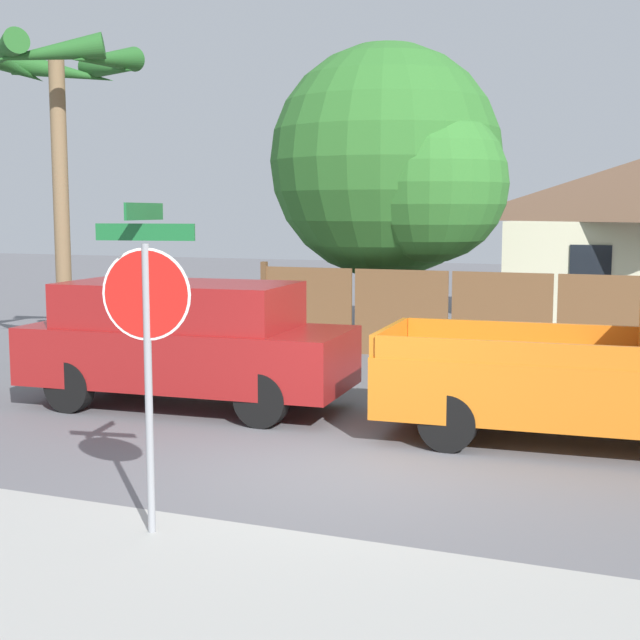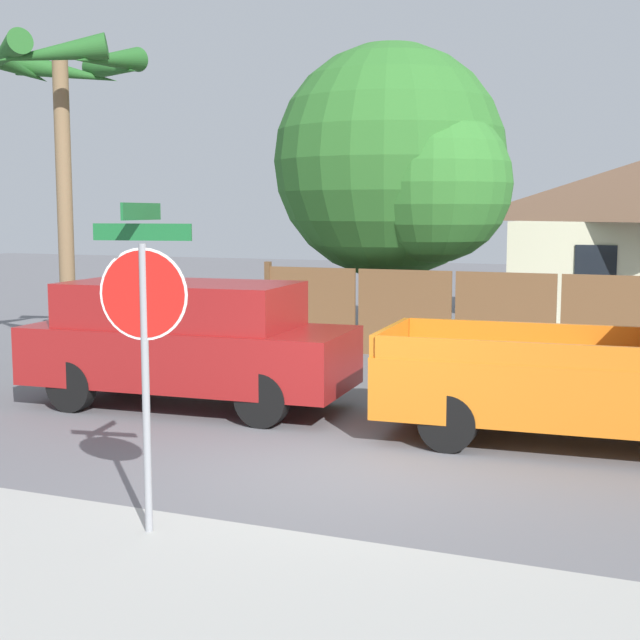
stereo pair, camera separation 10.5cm
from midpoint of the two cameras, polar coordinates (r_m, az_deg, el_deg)
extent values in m
plane|color=slate|center=(10.26, 1.77, -9.56)|extent=(80.00, 80.00, 0.00)
cube|color=#A3A39E|center=(7.20, -8.73, -17.02)|extent=(36.00, 3.20, 0.01)
cube|color=brown|center=(18.66, -0.38, 0.70)|extent=(1.94, 0.06, 1.75)
cube|color=brown|center=(17.99, 5.57, 0.43)|extent=(1.94, 0.06, 1.75)
cube|color=brown|center=(17.52, 11.90, 0.14)|extent=(1.94, 0.06, 1.75)
cube|color=brown|center=(17.28, 18.49, -0.17)|extent=(1.94, 0.06, 1.75)
cube|color=brown|center=(19.06, -3.18, 0.97)|extent=(0.12, 0.12, 1.85)
cube|color=black|center=(23.04, 17.35, 3.24)|extent=(1.00, 0.04, 1.10)
cylinder|color=brown|center=(19.83, 4.57, 1.54)|extent=(0.40, 0.40, 2.09)
sphere|color=#2D6B28|center=(19.77, 4.65, 10.07)|extent=(5.07, 5.07, 5.07)
sphere|color=#31732C|center=(18.82, 7.40, 8.64)|extent=(3.30, 3.30, 3.30)
cylinder|color=brown|center=(16.80, -15.83, 6.64)|extent=(0.28, 0.28, 5.79)
cone|color=#235B23|center=(16.40, -13.23, 15.90)|extent=(0.44, 1.90, 0.72)
cone|color=#235B23|center=(17.40, -12.90, 15.39)|extent=(1.86, 1.33, 0.72)
cone|color=#235B23|center=(18.00, -15.66, 15.02)|extent=(1.86, 1.33, 0.72)
cone|color=#235B23|center=(17.63, -18.83, 15.08)|extent=(0.44, 1.90, 0.72)
cone|color=#235B23|center=(16.64, -19.52, 15.56)|extent=(1.86, 1.33, 0.72)
cone|color=#235B23|center=(16.00, -16.68, 16.03)|extent=(1.86, 1.33, 0.72)
cube|color=maroon|center=(13.42, -8.15, -2.23)|extent=(4.97, 2.20, 0.86)
cube|color=maroon|center=(13.38, -8.67, 1.00)|extent=(3.51, 1.95, 0.66)
cube|color=black|center=(12.73, -2.18, 0.77)|extent=(0.17, 1.66, 0.55)
cylinder|color=black|center=(13.67, -0.87, -3.74)|extent=(0.76, 0.22, 0.76)
cylinder|color=black|center=(12.14, -3.49, -5.13)|extent=(0.76, 0.22, 0.76)
cylinder|color=black|center=(14.93, -11.86, -2.98)|extent=(0.76, 0.22, 0.76)
cylinder|color=black|center=(13.54, -15.43, -4.10)|extent=(0.76, 0.22, 0.76)
cube|color=orange|center=(11.68, 17.09, -4.13)|extent=(5.31, 2.33, 0.79)
cube|color=orange|center=(12.57, 13.28, -0.78)|extent=(3.26, 0.29, 0.27)
cube|color=orange|center=(10.70, 12.34, -2.09)|extent=(3.26, 0.29, 0.27)
cube|color=orange|center=(11.91, 4.80, -1.04)|extent=(0.20, 1.90, 0.27)
cylinder|color=black|center=(12.75, 9.87, -4.72)|extent=(0.72, 0.22, 0.72)
cylinder|color=black|center=(11.04, 8.46, -6.52)|extent=(0.72, 0.22, 0.72)
cylinder|color=gray|center=(8.18, -10.73, -4.44)|extent=(0.07, 0.07, 2.64)
cylinder|color=red|center=(8.05, -10.87, 1.64)|extent=(0.77, 0.17, 0.78)
cylinder|color=white|center=(8.05, -10.87, 1.64)|extent=(0.82, 0.16, 0.83)
cube|color=#19602D|center=(8.02, -10.96, 5.55)|extent=(0.91, 0.19, 0.15)
cube|color=#19602D|center=(8.02, -10.99, 6.83)|extent=(0.17, 0.82, 0.15)
camera|label=1|loc=(0.05, -89.72, 0.03)|focal=50.00mm
camera|label=2|loc=(0.05, 90.28, -0.03)|focal=50.00mm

